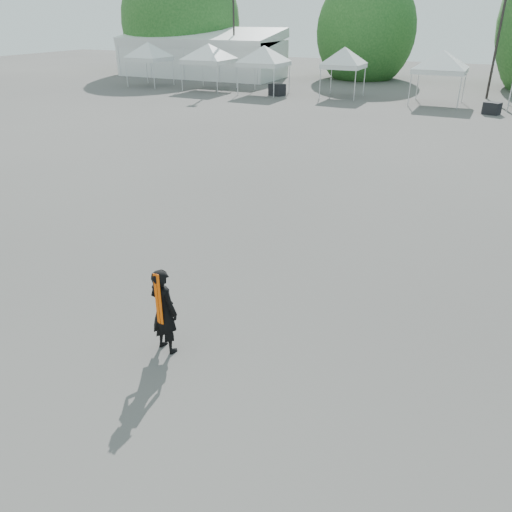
% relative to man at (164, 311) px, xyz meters
% --- Properties ---
extents(ground, '(120.00, 120.00, 0.00)m').
position_rel_man_xyz_m(ground, '(0.46, 1.75, -0.80)').
color(ground, '#474442').
rests_on(ground, ground).
extents(marquee, '(15.00, 6.25, 4.23)m').
position_rel_man_xyz_m(marquee, '(-21.54, 36.75, 1.17)').
color(marquee, silver).
rests_on(marquee, ground).
extents(light_pole_west, '(0.60, 0.25, 10.30)m').
position_rel_man_xyz_m(light_pole_west, '(-17.54, 35.75, 4.97)').
color(light_pole_west, black).
rests_on(light_pole_west, ground).
extents(light_pole_east, '(0.60, 0.25, 9.80)m').
position_rel_man_xyz_m(light_pole_east, '(3.46, 33.75, 4.71)').
color(light_pole_east, black).
rests_on(light_pole_east, ground).
extents(tree_far_w, '(4.80, 4.80, 7.30)m').
position_rel_man_xyz_m(tree_far_w, '(-25.54, 39.75, 3.73)').
color(tree_far_w, '#382314').
rests_on(tree_far_w, ground).
extents(tree_mid_w, '(4.16, 4.16, 6.33)m').
position_rel_man_xyz_m(tree_mid_w, '(-7.54, 41.75, 3.13)').
color(tree_mid_w, '#382314').
rests_on(tree_mid_w, ground).
extents(tent_a, '(4.04, 4.04, 3.88)m').
position_rel_man_xyz_m(tent_a, '(-21.77, 29.08, 2.26)').
color(tent_a, silver).
rests_on(tent_a, ground).
extents(tent_b, '(4.67, 4.67, 3.88)m').
position_rel_man_xyz_m(tent_b, '(-16.40, 29.44, 2.26)').
color(tent_b, silver).
rests_on(tent_b, ground).
extents(tent_c, '(4.33, 4.33, 3.88)m').
position_rel_man_xyz_m(tent_c, '(-11.57, 29.07, 2.26)').
color(tent_c, silver).
rests_on(tent_c, ground).
extents(tent_d, '(3.78, 3.78, 3.88)m').
position_rel_man_xyz_m(tent_d, '(-5.92, 30.08, 2.25)').
color(tent_d, silver).
rests_on(tent_d, ground).
extents(tent_e, '(4.53, 4.53, 3.88)m').
position_rel_man_xyz_m(tent_e, '(0.54, 29.84, 2.26)').
color(tent_e, silver).
rests_on(tent_e, ground).
extents(man, '(0.66, 0.51, 1.60)m').
position_rel_man_xyz_m(man, '(0.00, 0.00, 0.00)').
color(man, black).
rests_on(man, ground).
extents(crate_west, '(1.21, 1.06, 0.80)m').
position_rel_man_xyz_m(crate_west, '(-10.36, 28.75, -0.40)').
color(crate_west, black).
rests_on(crate_west, ground).
extents(crate_mid, '(1.07, 0.95, 0.69)m').
position_rel_man_xyz_m(crate_mid, '(4.05, 27.39, -0.46)').
color(crate_mid, black).
rests_on(crate_mid, ground).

